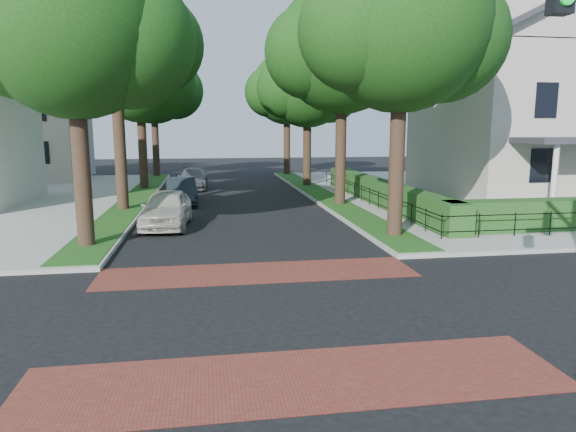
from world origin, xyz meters
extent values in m
plane|color=black|center=(0.00, 0.00, 0.00)|extent=(120.00, 120.00, 0.00)
cube|color=gray|center=(19.50, 19.00, 0.07)|extent=(30.00, 30.00, 0.15)
cube|color=maroon|center=(0.00, 3.20, 0.01)|extent=(9.00, 2.20, 0.01)
cube|color=maroon|center=(0.00, -3.20, 0.01)|extent=(9.00, 2.20, 0.01)
cube|color=#1F4D16|center=(5.40, 19.10, 0.16)|extent=(1.60, 29.80, 0.02)
cube|color=#1F4D16|center=(-5.40, 19.10, 0.16)|extent=(1.60, 29.80, 0.02)
cylinder|color=black|center=(5.50, 7.00, 3.83)|extent=(0.56, 0.56, 7.35)
sphere|color=#12370F|center=(5.50, 7.00, 7.71)|extent=(6.20, 6.20, 6.20)
sphere|color=#12370F|center=(7.21, 7.30, 7.31)|extent=(4.65, 4.65, 4.65)
sphere|color=#12370F|center=(3.95, 6.80, 7.41)|extent=(4.34, 4.34, 4.34)
sphere|color=#12370F|center=(5.60, 8.55, 8.21)|extent=(4.03, 4.03, 4.03)
cylinder|color=black|center=(5.50, 15.00, 4.00)|extent=(0.56, 0.56, 7.70)
sphere|color=#12370F|center=(5.50, 15.00, 8.07)|extent=(6.60, 6.60, 6.60)
sphere|color=#12370F|center=(7.31, 15.30, 7.67)|extent=(4.95, 4.95, 4.95)
sphere|color=#12370F|center=(3.85, 14.80, 7.77)|extent=(4.62, 4.62, 4.62)
sphere|color=#12370F|center=(5.60, 16.65, 8.57)|extent=(4.29, 4.29, 4.29)
cylinder|color=black|center=(5.50, 24.00, 3.47)|extent=(0.56, 0.56, 6.65)
sphere|color=#12370F|center=(5.50, 24.00, 6.99)|extent=(5.80, 5.80, 5.80)
sphere|color=#12370F|center=(7.09, 24.30, 6.59)|extent=(4.35, 4.35, 4.35)
sphere|color=#12370F|center=(4.05, 23.80, 6.69)|extent=(4.06, 4.06, 4.06)
sphere|color=#12370F|center=(5.60, 25.45, 7.49)|extent=(3.77, 3.77, 3.77)
cylinder|color=black|center=(5.50, 33.00, 3.65)|extent=(0.56, 0.56, 7.00)
sphere|color=#12370F|center=(5.50, 33.00, 7.35)|extent=(6.00, 6.00, 6.00)
sphere|color=#12370F|center=(7.15, 33.30, 6.95)|extent=(4.50, 4.50, 4.50)
sphere|color=#12370F|center=(4.00, 32.80, 7.05)|extent=(4.20, 4.20, 4.20)
sphere|color=#12370F|center=(5.60, 34.50, 7.85)|extent=(3.90, 3.90, 3.90)
cylinder|color=black|center=(-5.50, 7.00, 3.65)|extent=(0.56, 0.56, 7.00)
sphere|color=#12370F|center=(-5.50, 7.00, 7.35)|extent=(6.00, 6.00, 6.00)
sphere|color=#12370F|center=(-3.85, 7.30, 6.95)|extent=(4.50, 4.50, 4.50)
sphere|color=#12370F|center=(-7.00, 6.80, 7.05)|extent=(4.20, 4.20, 4.20)
sphere|color=#12370F|center=(-5.40, 8.50, 7.85)|extent=(3.90, 3.90, 3.90)
cylinder|color=black|center=(-5.50, 15.00, 4.17)|extent=(0.56, 0.56, 8.05)
sphere|color=#12370F|center=(-5.50, 15.00, 8.43)|extent=(6.40, 6.40, 6.40)
sphere|color=#12370F|center=(-3.74, 15.30, 8.03)|extent=(4.80, 4.80, 4.80)
sphere|color=#12370F|center=(-7.10, 14.80, 8.13)|extent=(4.48, 4.48, 4.48)
sphere|color=#12370F|center=(-5.40, 16.60, 8.93)|extent=(4.16, 4.16, 4.16)
cylinder|color=black|center=(-5.50, 24.00, 3.58)|extent=(0.56, 0.56, 6.86)
sphere|color=#12370F|center=(-5.50, 24.00, 7.21)|extent=(5.60, 5.60, 5.60)
sphere|color=#12370F|center=(-3.96, 24.30, 6.81)|extent=(4.20, 4.20, 4.20)
sphere|color=#12370F|center=(-6.90, 23.80, 6.91)|extent=(3.92, 3.92, 3.92)
sphere|color=#12370F|center=(-5.40, 25.40, 7.71)|extent=(3.64, 3.64, 3.64)
cylinder|color=black|center=(-5.50, 33.00, 3.72)|extent=(0.56, 0.56, 7.14)
sphere|color=#12370F|center=(-5.50, 33.00, 7.49)|extent=(6.20, 6.20, 6.20)
sphere|color=#12370F|center=(-3.79, 33.30, 7.09)|extent=(4.65, 4.65, 4.65)
sphere|color=#12370F|center=(-7.05, 32.80, 7.19)|extent=(4.34, 4.34, 4.34)
sphere|color=#12370F|center=(-5.40, 34.55, 7.99)|extent=(4.03, 4.03, 4.03)
cube|color=#1A4016|center=(7.70, 15.00, 0.75)|extent=(1.00, 18.00, 1.20)
cube|color=#B3AFA1|center=(17.50, 16.00, 4.15)|extent=(12.00, 10.00, 8.00)
cylinder|color=white|center=(13.30, 8.85, 2.00)|extent=(0.24, 0.24, 3.00)
cube|color=#B3AFA1|center=(-15.50, 32.00, 3.40)|extent=(9.00, 8.00, 6.50)
cube|color=maroon|center=(-12.80, 30.40, 8.47)|extent=(0.80, 0.80, 3.64)
imported|color=beige|center=(-3.08, 10.66, 0.78)|extent=(2.15, 4.71, 1.57)
imported|color=#202930|center=(-2.79, 17.22, 0.72)|extent=(1.94, 4.48, 1.43)
imported|color=slate|center=(-2.35, 24.24, 0.68)|extent=(2.07, 4.76, 1.36)
camera|label=1|loc=(-1.38, -10.97, 4.10)|focal=32.00mm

